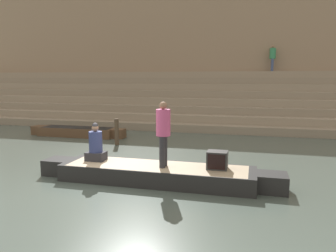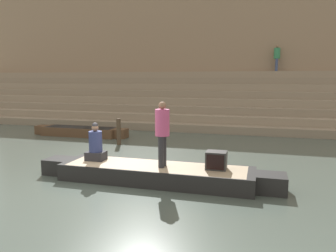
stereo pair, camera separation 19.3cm
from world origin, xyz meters
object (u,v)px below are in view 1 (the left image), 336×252
(tv_set, at_px, (217,160))
(moored_boat_shore, at_px, (77,131))
(mooring_post, at_px, (117,132))
(person_on_steps, at_px, (273,56))
(person_standing, at_px, (163,130))
(person_rowing, at_px, (96,146))
(rowboat_main, at_px, (157,173))

(tv_set, relative_size, moored_boat_shore, 0.11)
(tv_set, height_order, mooring_post, mooring_post)
(moored_boat_shore, distance_m, mooring_post, 3.10)
(mooring_post, height_order, person_on_steps, person_on_steps)
(person_standing, distance_m, person_rowing, 2.11)
(moored_boat_shore, bearing_deg, person_standing, -50.18)
(rowboat_main, xyz_separation_m, person_standing, (0.20, -0.04, 1.19))
(person_standing, xyz_separation_m, person_rowing, (-2.03, 0.16, -0.56))
(person_rowing, bearing_deg, rowboat_main, -11.16)
(person_standing, xyz_separation_m, tv_set, (1.40, 0.15, -0.75))
(mooring_post, bearing_deg, tv_set, -42.19)
(person_standing, height_order, person_on_steps, person_on_steps)
(person_standing, distance_m, tv_set, 1.59)
(rowboat_main, relative_size, tv_set, 12.79)
(person_rowing, distance_m, tv_set, 3.43)
(rowboat_main, height_order, mooring_post, mooring_post)
(moored_boat_shore, xyz_separation_m, mooring_post, (2.70, -1.49, 0.33))
(tv_set, height_order, person_on_steps, person_on_steps)
(moored_boat_shore, relative_size, mooring_post, 4.36)
(person_rowing, bearing_deg, person_standing, -11.98)
(rowboat_main, height_order, person_on_steps, person_on_steps)
(rowboat_main, distance_m, person_on_steps, 14.73)
(mooring_post, relative_size, person_on_steps, 0.68)
(moored_boat_shore, bearing_deg, rowboat_main, -50.96)
(person_standing, relative_size, moored_boat_shore, 0.36)
(person_rowing, xyz_separation_m, mooring_post, (-1.20, 4.19, -0.32))
(tv_set, xyz_separation_m, moored_boat_shore, (-7.32, 5.69, -0.45))
(tv_set, xyz_separation_m, mooring_post, (-4.62, 4.19, -0.12))
(rowboat_main, relative_size, person_on_steps, 4.11)
(person_standing, height_order, tv_set, person_standing)
(rowboat_main, xyz_separation_m, person_on_steps, (3.47, 13.78, 3.88))
(person_standing, distance_m, person_on_steps, 14.46)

